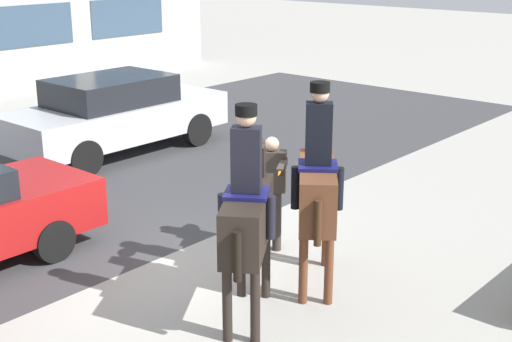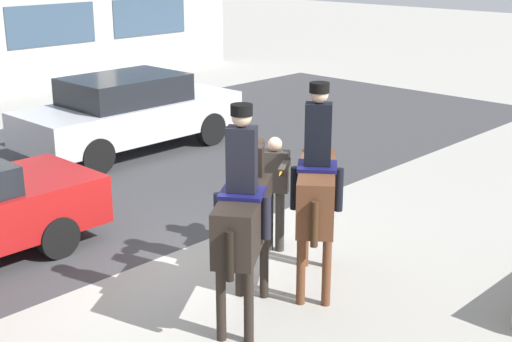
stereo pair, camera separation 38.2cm
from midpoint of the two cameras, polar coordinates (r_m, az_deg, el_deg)
name	(u,v)px [view 2 (the right image)]	position (r m, az deg, el deg)	size (l,w,h in m)	color
ground_plane	(196,263)	(9.94, -3.70, -7.35)	(80.00, 80.00, 0.00)	#9E9B93
road_surface	(22,186)	(13.59, -17.45, -1.18)	(25.71, 8.50, 0.01)	#38383A
mounted_horse_lead	(244,212)	(8.05, 0.39, -3.27)	(1.69, 1.28, 2.57)	black
mounted_horse_companion	(317,185)	(8.90, 6.12, -1.17)	(1.68, 1.39, 2.65)	#59331E
pedestrian_bystander	(275,185)	(9.95, 2.63, -1.13)	(0.72, 0.78, 1.68)	#332D28
street_car_far_lane	(129,112)	(15.23, -9.39, 4.68)	(4.77, 1.97, 1.62)	#B7B7BC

